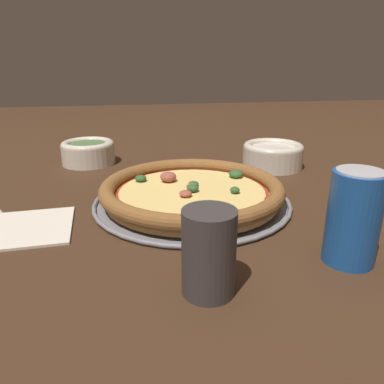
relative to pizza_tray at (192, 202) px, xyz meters
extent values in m
plane|color=#3D2616|center=(0.00, 0.00, 0.00)|extent=(3.00, 3.00, 0.00)
cylinder|color=gray|center=(0.00, 0.00, 0.00)|extent=(0.35, 0.35, 0.01)
torus|color=gray|center=(0.00, 0.00, 0.00)|extent=(0.36, 0.36, 0.01)
cylinder|color=tan|center=(0.00, 0.00, 0.01)|extent=(0.31, 0.31, 0.01)
torus|color=brown|center=(0.00, 0.00, 0.03)|extent=(0.33, 0.33, 0.03)
cylinder|color=#A32D19|center=(0.00, 0.00, 0.02)|extent=(0.27, 0.27, 0.00)
cylinder|color=#EAC670|center=(0.00, 0.00, 0.02)|extent=(0.26, 0.26, 0.00)
ellipsoid|color=#2D5628|center=(-0.03, -0.07, 0.03)|extent=(0.02, 0.02, 0.01)
ellipsoid|color=#2D5628|center=(-0.01, 0.00, 0.03)|extent=(0.03, 0.03, 0.01)
ellipsoid|color=#994C3D|center=(0.00, 0.00, 0.03)|extent=(0.03, 0.03, 0.01)
ellipsoid|color=#994C3D|center=(-0.03, 0.02, 0.03)|extent=(0.02, 0.02, 0.01)
ellipsoid|color=#2D5628|center=(0.02, -0.01, 0.03)|extent=(0.02, 0.02, 0.01)
ellipsoid|color=#2D5628|center=(0.06, -0.10, 0.03)|extent=(0.03, 0.03, 0.01)
ellipsoid|color=#994C3D|center=(0.06, 0.04, 0.03)|extent=(0.04, 0.04, 0.02)
ellipsoid|color=#2D5628|center=(0.07, 0.09, 0.03)|extent=(0.03, 0.03, 0.01)
cylinder|color=beige|center=(0.20, -0.23, 0.02)|extent=(0.14, 0.14, 0.05)
torus|color=beige|center=(0.20, -0.23, 0.04)|extent=(0.14, 0.14, 0.02)
cylinder|color=beige|center=(0.31, 0.21, 0.02)|extent=(0.13, 0.13, 0.05)
torus|color=beige|center=(0.31, 0.21, 0.04)|extent=(0.13, 0.13, 0.02)
cylinder|color=#4C6B3D|center=(0.31, 0.21, 0.05)|extent=(0.09, 0.09, 0.00)
cylinder|color=#383333|center=(-0.27, 0.03, 0.05)|extent=(0.06, 0.06, 0.10)
cube|color=beige|center=(-0.06, 0.27, 0.00)|extent=(0.15, 0.15, 0.01)
cube|color=#B7B7BC|center=(-0.03, 0.31, 0.00)|extent=(0.11, 0.07, 0.00)
cube|color=#B7B7BC|center=(-0.11, 0.27, 0.00)|extent=(0.05, 0.04, 0.00)
cylinder|color=#194C99|center=(-0.23, -0.17, 0.06)|extent=(0.07, 0.07, 0.12)
cylinder|color=#BCBCC1|center=(-0.23, -0.17, 0.12)|extent=(0.06, 0.06, 0.00)
camera|label=1|loc=(-0.62, 0.10, 0.25)|focal=35.00mm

